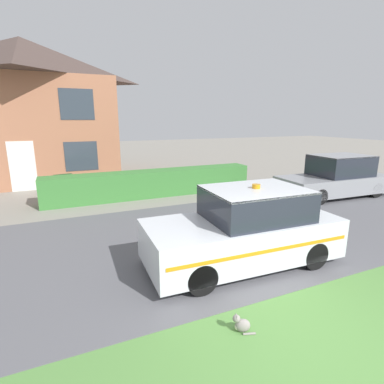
# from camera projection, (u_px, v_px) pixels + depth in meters

# --- Properties ---
(ground_plane) EXTENTS (80.00, 80.00, 0.00)m
(ground_plane) POSITION_uv_depth(u_px,v_px,m) (318.00, 344.00, 4.08)
(ground_plane) COLOR gray
(road_strip) EXTENTS (28.00, 5.98, 0.01)m
(road_strip) POSITION_uv_depth(u_px,v_px,m) (194.00, 238.00, 7.72)
(road_strip) COLOR #5B5B60
(road_strip) RESTS_ON ground
(lawn_verge) EXTENTS (28.00, 2.38, 0.01)m
(lawn_verge) POSITION_uv_depth(u_px,v_px,m) (322.00, 347.00, 4.01)
(lawn_verge) COLOR #568C42
(lawn_verge) RESTS_ON ground
(garden_hedge) EXTENTS (8.21, 0.89, 1.02)m
(garden_hedge) POSITION_uv_depth(u_px,v_px,m) (154.00, 183.00, 11.86)
(garden_hedge) COLOR #3D7F38
(garden_hedge) RESTS_ON ground
(police_car) EXTENTS (4.09, 1.86, 1.68)m
(police_car) POSITION_uv_depth(u_px,v_px,m) (245.00, 229.00, 6.22)
(police_car) COLOR black
(police_car) RESTS_ON road_strip
(cat) EXTENTS (0.28, 0.26, 0.28)m
(cat) POSITION_uv_depth(u_px,v_px,m) (241.00, 324.00, 4.30)
(cat) COLOR gray
(cat) RESTS_ON ground
(neighbour_car_near) EXTENTS (4.56, 1.94, 1.61)m
(neighbour_car_near) POSITION_uv_depth(u_px,v_px,m) (336.00, 178.00, 11.76)
(neighbour_car_near) COLOR black
(neighbour_car_near) RESTS_ON road_strip
(house_left) EXTENTS (8.12, 6.65, 6.79)m
(house_left) POSITION_uv_depth(u_px,v_px,m) (28.00, 109.00, 14.90)
(house_left) COLOR #A86B4C
(house_left) RESTS_ON ground
(wheelie_bin) EXTENTS (0.73, 0.76, 1.01)m
(wheelie_bin) POSITION_uv_depth(u_px,v_px,m) (66.00, 189.00, 10.92)
(wheelie_bin) COLOR #23662D
(wheelie_bin) RESTS_ON ground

